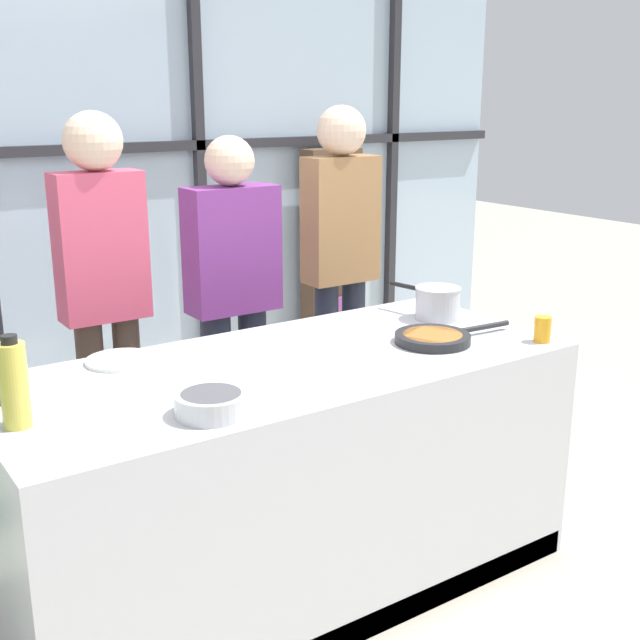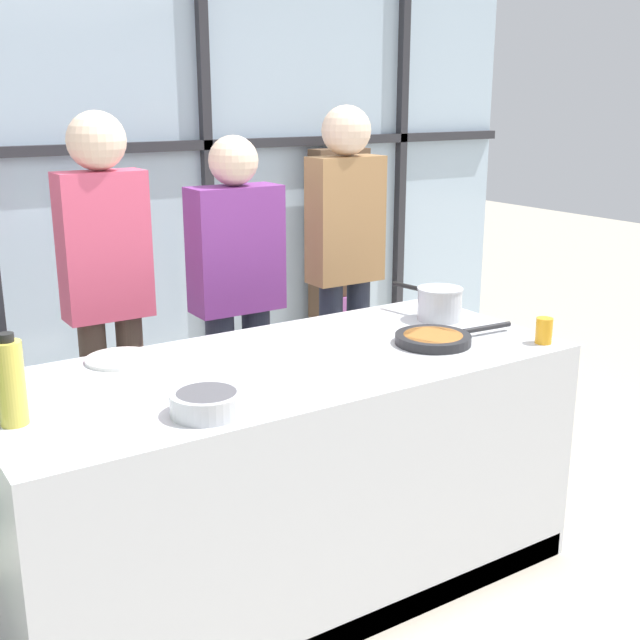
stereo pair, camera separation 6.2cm
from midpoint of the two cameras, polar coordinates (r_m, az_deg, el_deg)
The scene contains 13 objects.
ground_plane at distance 3.31m, azimuth -1.73°, elevation -18.00°, with size 18.00×18.00×0.00m, color #BCB29E.
back_window_wall at distance 4.88m, azimuth -16.19°, elevation 10.02°, with size 6.40×0.10×2.80m.
bookshelf at distance 5.54m, azimuth 1.71°, elevation 4.38°, with size 0.40×0.19×1.49m.
demo_island at distance 3.08m, azimuth -1.76°, elevation -10.99°, with size 2.11×0.91×0.91m.
spectator_center_left at distance 3.62m, azimuth -14.45°, elevation 2.69°, with size 0.38×0.25×1.78m.
spectator_center_right at distance 3.88m, azimuth -5.47°, elevation 2.32°, with size 0.44×0.23×1.66m.
spectator_far_right at distance 4.18m, azimuth 2.23°, elevation 4.89°, with size 0.39×0.25×1.79m.
frying_pan at distance 3.15m, azimuth 8.72°, elevation -1.30°, with size 0.53×0.30×0.04m.
saucepan at distance 3.47m, azimuth 8.98°, elevation 1.22°, with size 0.20×0.36×0.14m.
white_plate at distance 3.00m, azimuth -13.42°, elevation -2.71°, with size 0.25×0.25×0.01m, color white.
mixing_bowl at distance 2.45m, azimuth -7.34°, elevation -5.81°, with size 0.22×0.22×0.07m.
oil_bottle at distance 2.48m, azimuth -20.47°, elevation -4.16°, with size 0.08×0.08×0.28m.
juice_glass_near at distance 3.23m, azimuth 16.17°, elevation -0.73°, with size 0.06×0.06×0.10m, color orange.
Camera 2 is at (-1.39, -2.38, 1.84)m, focal length 45.00 mm.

